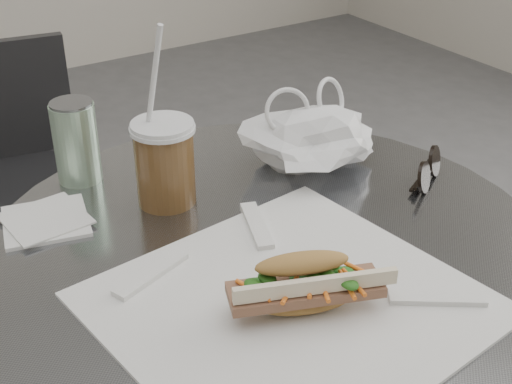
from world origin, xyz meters
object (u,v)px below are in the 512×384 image
iced_coffee (165,161)px  sunglasses (427,171)px  drink_can (76,142)px  chair_far (28,238)px  banh_mi (304,284)px

iced_coffee → sunglasses: 0.39m
iced_coffee → drink_can: (-0.08, 0.13, -0.00)m
chair_far → sunglasses: (0.42, -0.80, 0.41)m
banh_mi → iced_coffee: bearing=114.1°
banh_mi → drink_can: size_ratio=1.82×
chair_far → banh_mi: 1.04m
chair_far → drink_can: size_ratio=6.11×
iced_coffee → drink_can: bearing=121.4°
banh_mi → drink_can: (-0.10, 0.44, 0.02)m
iced_coffee → sunglasses: size_ratio=2.61×
banh_mi → iced_coffee: iced_coffee is taller
banh_mi → sunglasses: 0.37m
iced_coffee → chair_far: bearing=96.0°
drink_can → banh_mi: bearing=-77.5°
drink_can → chair_far: bearing=88.5°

